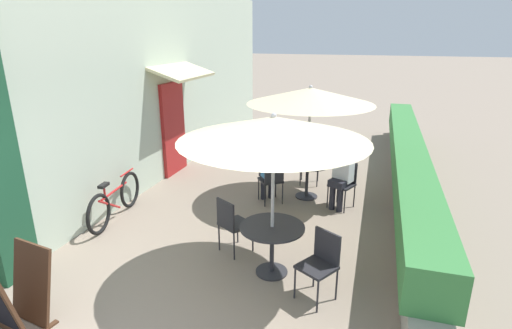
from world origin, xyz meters
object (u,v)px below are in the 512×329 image
cafe_chair_near_right (321,260)px  patio_table_mid (307,172)px  patio_table_near (272,237)px  patio_umbrella_near (274,129)px  cafe_chair_mid_back (344,181)px  cafe_chair_mid_left (306,161)px  seated_patron_mid_back (342,174)px  cafe_chair_near_left (232,221)px  patio_umbrella_mid (311,96)px  bicycle_leaning (115,200)px  menu_board (15,293)px  cafe_chair_mid_right (272,178)px  seated_patron_mid_right (270,168)px

cafe_chair_near_right → patio_table_mid: 3.21m
patio_table_near → patio_umbrella_near: (0.00, 0.00, 1.49)m
cafe_chair_mid_back → patio_umbrella_near: bearing=98.3°
cafe_chair_mid_left → seated_patron_mid_back: seated_patron_mid_back is taller
cafe_chair_near_left → patio_umbrella_mid: size_ratio=0.36×
bicycle_leaning → menu_board: 2.76m
cafe_chair_near_left → cafe_chair_mid_right: (0.10, 1.94, 0.00)m
patio_umbrella_mid → cafe_chair_mid_back: size_ratio=2.75×
patio_umbrella_near → cafe_chair_near_right: (0.70, -0.34, -1.51)m
patio_umbrella_near → cafe_chair_mid_back: size_ratio=2.75×
seated_patron_mid_right → cafe_chair_mid_back: 1.41m
cafe_chair_mid_left → seated_patron_mid_right: size_ratio=0.70×
cafe_chair_near_right → cafe_chair_near_left: bearing=5.6°
cafe_chair_near_left → patio_table_mid: 2.55m
patio_umbrella_mid → seated_patron_mid_back: (0.69, -0.35, -1.34)m
patio_table_near → seated_patron_mid_back: 2.54m
patio_umbrella_mid → cafe_chair_mid_left: patio_umbrella_mid is taller
cafe_chair_near_right → bicycle_leaning: size_ratio=0.49×
patio_umbrella_near → cafe_chair_mid_left: bearing=92.8°
cafe_chair_near_right → bicycle_leaning: cafe_chair_near_right is taller
cafe_chair_near_left → seated_patron_mid_right: seated_patron_mid_right is taller
patio_table_mid → menu_board: size_ratio=0.95×
cafe_chair_mid_back → cafe_chair_near_left: bearing=81.3°
cafe_chair_near_left → patio_table_mid: cafe_chair_near_left is taller
patio_table_near → menu_board: 3.05m
cafe_chair_near_right → seated_patron_mid_right: (-1.37, 2.70, 0.17)m
patio_table_mid → cafe_chair_mid_left: (-0.16, 0.76, -0.02)m
seated_patron_mid_right → cafe_chair_mid_left: bearing=31.6°
cafe_chair_mid_right → menu_board: 4.52m
seated_patron_mid_back → bicycle_leaning: size_ratio=0.71×
cafe_chair_near_left → seated_patron_mid_back: 2.52m
patio_table_mid → cafe_chair_near_left: bearing=-105.6°
patio_umbrella_mid → cafe_chair_mid_back: 1.70m
cafe_chair_near_left → cafe_chair_near_right: same height
patio_table_near → seated_patron_mid_right: bearing=105.8°
patio_umbrella_mid → seated_patron_mid_back: 1.55m
seated_patron_mid_right → seated_patron_mid_back: (1.34, 0.08, 0.00)m
cafe_chair_mid_left → cafe_chair_mid_back: (0.89, -1.01, 0.00)m
patio_table_near → patio_umbrella_near: 1.49m
cafe_chair_mid_left → bicycle_leaning: cafe_chair_mid_left is taller
cafe_chair_mid_left → bicycle_leaning: bearing=-52.3°
patio_umbrella_mid → menu_board: patio_umbrella_mid is taller
patio_umbrella_near → menu_board: 3.43m
cafe_chair_near_left → patio_umbrella_mid: bearing=105.5°
patio_table_near → menu_board: menu_board is taller
seated_patron_mid_right → seated_patron_mid_back: bearing=-32.6°
patio_table_near → patio_umbrella_near: size_ratio=0.36×
cafe_chair_mid_right → seated_patron_mid_right: (-0.07, 0.09, 0.17)m
cafe_chair_mid_back → seated_patron_mid_back: seated_patron_mid_back is taller
cafe_chair_mid_back → seated_patron_mid_right: bearing=31.5°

